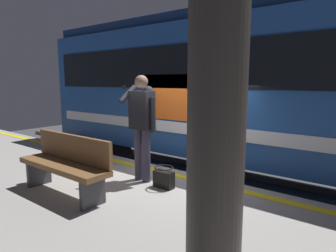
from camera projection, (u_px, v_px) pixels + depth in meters
ground_plane at (182, 213)px, 5.79m from camera, size 24.90×24.90×0.00m
platform at (99, 234)px, 4.14m from camera, size 16.60×4.07×0.86m
safety_line at (173, 174)px, 5.43m from camera, size 16.27×0.16×0.01m
track_rail_near at (215, 189)px, 6.84m from camera, size 21.58×0.08×0.16m
track_rail_far at (241, 174)px, 7.95m from camera, size 21.58×0.08×0.16m
train_carriage at (301, 86)px, 6.09m from camera, size 12.86×3.11×3.87m
passenger at (142, 119)px, 4.95m from camera, size 0.57×0.55×1.81m
handbag at (164, 178)px, 4.74m from camera, size 0.34×0.31×0.35m
station_column at (218, 47)px, 2.04m from camera, size 0.43×0.43×3.90m
bench at (66, 162)px, 4.44m from camera, size 1.76×0.44×0.90m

